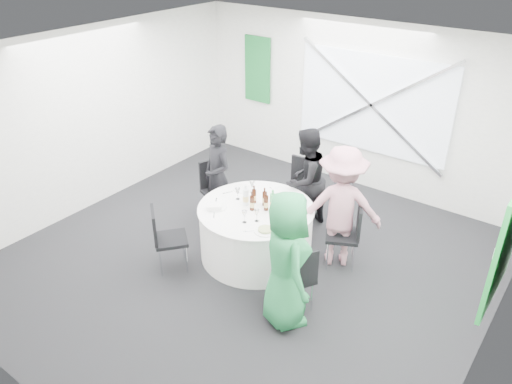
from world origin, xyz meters
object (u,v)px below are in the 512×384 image
Objects in this scene: chair_front_left at (164,235)px; chair_back at (300,184)px; banquet_table at (256,232)px; person_man_back at (305,180)px; chair_back_right at (349,230)px; green_water_bottle at (273,203)px; person_woman_green at (286,260)px; clear_water_bottle at (246,197)px; person_woman_pink at (341,207)px; chair_back_left at (215,185)px; chair_front_right at (298,275)px; person_man_back_left at (218,176)px.

chair_back is at bearing -67.76° from chair_front_left.
person_man_back is at bearing 83.53° from banquet_table.
chair_back is 1.03× the size of chair_back_right.
banquet_table is at bearing -90.00° from chair_back.
green_water_bottle is at bearing -79.67° from chair_back.
person_woman_green is at bearing -66.06° from chair_back.
chair_back is 2.36m from person_woman_green.
chair_back is at bearing -127.69° from person_man_back.
clear_water_bottle is (-1.18, 0.80, 0.04)m from person_woman_green.
clear_water_bottle is (-1.12, -0.57, 0.03)m from person_woman_pink.
chair_front_left is at bearing -129.64° from banquet_table.
chair_back reaches higher than banquet_table.
green_water_bottle is (-0.74, -0.48, 0.04)m from person_woman_pink.
chair_back_left is 1.02× the size of chair_front_left.
green_water_bottle is (-0.89, -0.48, 0.34)m from chair_back_right.
chair_front_right is at bearing -29.45° from chair_back_right.
chair_back_right is (1.20, -0.69, -0.02)m from chair_back.
chair_back_left is at bearing 7.68° from person_woman_green.
clear_water_bottle is (0.82, -0.38, 0.09)m from person_man_back_left.
person_man_back is 0.94× the size of person_woman_green.
chair_front_right is at bearing -5.16° from person_man_back_left.
clear_water_bottle is (-0.16, -0.01, 0.49)m from banquet_table.
chair_back is at bearing -146.92° from chair_back_right.
green_water_bottle reaches higher than banquet_table.
green_water_bottle reaches higher than clear_water_bottle.
chair_back_right is at bearing -55.17° from person_woman_green.
chair_back_left is at bearing 157.29° from banquet_table.
clear_water_bottle is at bearing -4.31° from person_man_back_left.
clear_water_bottle is at bearing -97.46° from chair_back.
person_man_back_left is 5.24× the size of green_water_bottle.
clear_water_bottle reaches higher than chair_back_left.
person_man_back_left is (-2.09, -0.19, 0.24)m from chair_back_right.
chair_front_right is at bearing -62.54° from person_woman_green.
chair_back_left is 1.44m from green_water_bottle.
chair_back_left is 2.51m from person_woman_green.
chair_front_right is 2.28m from person_man_back_left.
chair_front_right is 1.40m from clear_water_bottle.
person_woman_pink reaches higher than person_man_back.
person_woman_green is at bearing -9.84° from person_man_back_left.
person_woman_green reaches higher than chair_front_right.
chair_back_left is 1.13m from clear_water_bottle.
green_water_bottle is (-0.80, 0.89, 0.05)m from person_woman_green.
person_man_back_left reaches higher than chair_front_left.
person_woman_pink reaches higher than green_water_bottle.
person_woman_pink reaches higher than banquet_table.
chair_back_right is 1.07m from green_water_bottle.
chair_front_right is 1.15m from green_water_bottle.
chair_front_right is at bearing -39.58° from green_water_bottle.
person_man_back reaches higher than chair_back.
chair_back_right is 1.02× the size of chair_front_left.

